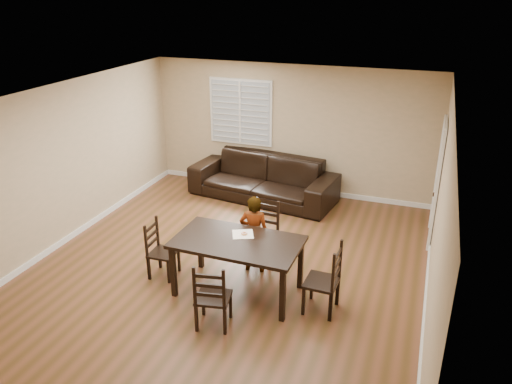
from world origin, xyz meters
TOP-DOWN VIEW (x-y plane):
  - ground at (0.00, 0.00)m, footprint 7.00×7.00m
  - room at (0.04, 0.18)m, footprint 6.04×7.04m
  - dining_table at (0.39, -0.49)m, footprint 1.81×1.04m
  - chair_near at (0.43, 0.63)m, footprint 0.48×0.46m
  - chair_far at (0.40, -1.42)m, footprint 0.50×0.48m
  - chair_left at (-0.94, -0.47)m, footprint 0.40×0.42m
  - chair_right at (1.75, -0.52)m, footprint 0.45×0.48m
  - child at (0.41, 0.15)m, footprint 0.50×0.37m
  - napkin at (0.40, -0.29)m, footprint 0.39×0.39m
  - donut at (0.42, -0.29)m, footprint 0.09×0.09m
  - sofa at (-0.40, 2.91)m, footprint 3.14×1.58m

SIDE VIEW (x-z plane):
  - ground at x=0.00m, z-range 0.00..0.00m
  - chair_left at x=-0.94m, z-range -0.04..0.86m
  - chair_far at x=0.40m, z-range -0.04..0.92m
  - sofa at x=-0.40m, z-range 0.00..0.88m
  - chair_near at x=0.43m, z-range -0.05..0.94m
  - chair_right at x=1.75m, z-range -0.05..0.98m
  - child at x=0.41m, z-range 0.00..1.25m
  - dining_table at x=0.39m, z-range 0.33..1.17m
  - napkin at x=0.40m, z-range 0.84..0.84m
  - donut at x=0.42m, z-range 0.84..0.88m
  - room at x=0.04m, z-range 0.45..3.17m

